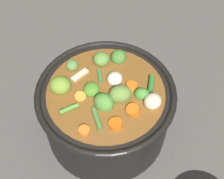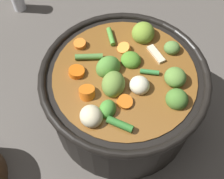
% 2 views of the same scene
% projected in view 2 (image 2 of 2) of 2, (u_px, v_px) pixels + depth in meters
% --- Properties ---
extents(ground_plane, '(1.10, 1.10, 0.00)m').
position_uv_depth(ground_plane, '(122.00, 114.00, 0.58)').
color(ground_plane, '#514C47').
extents(cooking_pot, '(0.28, 0.28, 0.17)m').
position_uv_depth(cooking_pot, '(123.00, 94.00, 0.51)').
color(cooking_pot, black).
rests_on(cooking_pot, ground_plane).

